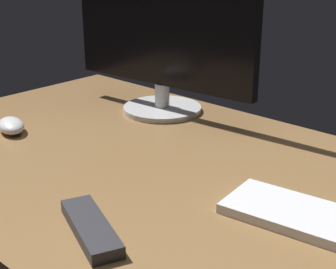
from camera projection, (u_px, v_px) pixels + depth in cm
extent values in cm
cube|color=olive|center=(159.00, 169.00, 111.18)|extent=(140.00, 84.00, 2.00)
cylinder|color=silver|center=(162.00, 109.00, 144.73)|extent=(21.85, 21.85, 1.41)
cylinder|color=silver|center=(162.00, 95.00, 143.31)|extent=(4.02, 4.02, 6.53)
cube|color=black|center=(162.00, 22.00, 136.12)|extent=(57.66, 7.57, 33.75)
ellipsoid|color=silver|center=(11.00, 125.00, 128.68)|extent=(12.09, 9.50, 3.51)
cube|color=#2D2D33|center=(91.00, 228.00, 84.52)|extent=(19.24, 12.10, 2.23)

